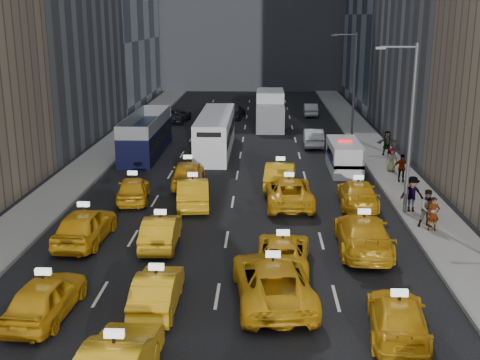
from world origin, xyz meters
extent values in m
plane|color=black|center=(0.00, 0.00, 0.00)|extent=(160.00, 160.00, 0.00)
cube|color=gray|center=(-10.50, 25.00, 0.07)|extent=(3.00, 90.00, 0.15)
cube|color=gray|center=(10.50, 25.00, 0.07)|extent=(3.00, 90.00, 0.15)
cube|color=slate|center=(-9.05, 25.00, 0.09)|extent=(0.15, 90.00, 0.18)
cube|color=slate|center=(9.05, 25.00, 0.09)|extent=(0.15, 90.00, 0.18)
cylinder|color=#595B60|center=(9.30, 12.00, 4.50)|extent=(0.20, 0.20, 9.00)
cylinder|color=#595B60|center=(8.40, 12.00, 8.80)|extent=(1.80, 0.12, 0.12)
cube|color=slate|center=(7.50, 12.00, 8.75)|extent=(0.50, 0.22, 0.12)
cylinder|color=#595B60|center=(9.30, 32.00, 4.50)|extent=(0.20, 0.20, 9.00)
cylinder|color=#595B60|center=(8.40, 32.00, 8.80)|extent=(1.80, 0.12, 0.12)
cube|color=slate|center=(7.50, 32.00, 8.75)|extent=(0.50, 0.22, 0.12)
imported|color=orange|center=(-5.91, 0.17, 0.75)|extent=(2.05, 4.51, 1.50)
imported|color=orange|center=(-2.10, 0.97, 0.70)|extent=(1.50, 4.24, 1.39)
imported|color=orange|center=(2.10, 1.74, 0.82)|extent=(3.36, 6.14, 1.63)
imported|color=orange|center=(6.20, -0.68, 0.67)|extent=(2.41, 4.78, 1.33)
imported|color=orange|center=(-6.60, 7.39, 0.83)|extent=(2.18, 4.96, 1.66)
imported|color=orange|center=(-2.97, 7.10, 0.71)|extent=(1.62, 4.35, 1.42)
imported|color=orange|center=(2.57, 4.85, 0.67)|extent=(2.51, 4.92, 1.33)
imported|color=orange|center=(6.25, 6.85, 0.82)|extent=(2.49, 5.73, 1.64)
imported|color=orange|center=(-5.70, 13.89, 0.73)|extent=(2.29, 4.50, 1.47)
imported|color=orange|center=(-2.17, 13.17, 0.80)|extent=(2.22, 5.02, 1.60)
imported|color=orange|center=(3.17, 13.61, 0.77)|extent=(2.74, 5.64, 1.55)
imported|color=orange|center=(7.01, 13.49, 0.73)|extent=(2.24, 5.08, 1.45)
imported|color=orange|center=(-2.95, 17.25, 0.82)|extent=(2.22, 4.93, 1.64)
imported|color=orange|center=(2.79, 17.03, 0.82)|extent=(2.15, 5.12, 1.64)
cube|color=silver|center=(7.27, 21.32, 1.03)|extent=(2.37, 5.29, 2.06)
cylinder|color=black|center=(6.43, 19.64, 0.41)|extent=(0.28, 0.82, 0.82)
cylinder|color=black|center=(8.10, 19.64, 0.41)|extent=(0.28, 0.82, 0.82)
cylinder|color=black|center=(6.43, 22.99, 0.41)|extent=(0.28, 0.82, 0.82)
cylinder|color=black|center=(8.10, 22.99, 0.41)|extent=(0.28, 0.82, 0.82)
cube|color=navy|center=(7.27, 21.32, 0.89)|extent=(2.41, 5.30, 0.23)
cube|color=red|center=(7.27, 21.32, 2.14)|extent=(0.96, 0.40, 0.15)
cube|color=black|center=(-7.23, 26.11, 1.50)|extent=(3.68, 10.56, 3.01)
cylinder|color=black|center=(-8.26, 21.84, 0.55)|extent=(0.28, 1.10, 1.10)
cylinder|color=black|center=(-6.21, 21.84, 0.55)|extent=(0.28, 1.10, 1.10)
cylinder|color=black|center=(-8.26, 30.38, 0.55)|extent=(0.28, 1.10, 1.10)
cylinder|color=black|center=(-6.21, 30.38, 0.55)|extent=(0.28, 1.10, 1.10)
cube|color=white|center=(-1.99, 27.17, 1.49)|extent=(2.90, 11.64, 2.98)
cylinder|color=black|center=(-3.05, 22.29, 0.55)|extent=(0.28, 1.10, 1.10)
cylinder|color=black|center=(-0.94, 22.29, 0.55)|extent=(0.28, 1.10, 1.10)
cylinder|color=black|center=(-3.05, 32.04, 0.55)|extent=(0.28, 1.10, 1.10)
cylinder|color=black|center=(-0.94, 32.04, 0.55)|extent=(0.28, 1.10, 1.10)
cube|color=silver|center=(2.37, 37.89, 1.70)|extent=(2.92, 7.57, 3.41)
cylinder|color=black|center=(1.24, 35.07, 0.55)|extent=(0.28, 1.10, 1.10)
cylinder|color=black|center=(3.49, 35.07, 0.55)|extent=(0.28, 1.10, 1.10)
cylinder|color=black|center=(1.24, 40.72, 0.55)|extent=(0.28, 1.10, 1.10)
cylinder|color=black|center=(3.49, 40.72, 0.55)|extent=(0.28, 1.10, 1.10)
imported|color=#B2B5BA|center=(5.81, 29.53, 0.73)|extent=(1.65, 4.44, 1.45)
imported|color=black|center=(-6.95, 40.63, 0.67)|extent=(2.74, 5.06, 1.35)
imported|color=slate|center=(2.35, 44.13, 0.80)|extent=(2.31, 5.55, 1.60)
imported|color=black|center=(-1.22, 42.99, 0.75)|extent=(2.25, 4.60, 1.51)
imported|color=#B1B3B9|center=(6.75, 44.95, 0.67)|extent=(1.49, 4.07, 1.33)
imported|color=gray|center=(10.02, 9.25, 0.99)|extent=(0.62, 0.41, 1.68)
imported|color=gray|center=(9.89, 9.73, 1.11)|extent=(0.95, 0.54, 1.92)
imported|color=gray|center=(9.69, 12.21, 1.12)|extent=(1.27, 0.58, 1.93)
imported|color=gray|center=(10.46, 18.27, 1.03)|extent=(1.07, 0.57, 1.76)
imported|color=gray|center=(10.38, 20.85, 0.96)|extent=(0.84, 0.53, 1.61)
imported|color=gray|center=(11.05, 25.86, 1.06)|extent=(1.75, 0.75, 1.83)
camera|label=1|loc=(1.65, -18.84, 10.30)|focal=45.00mm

